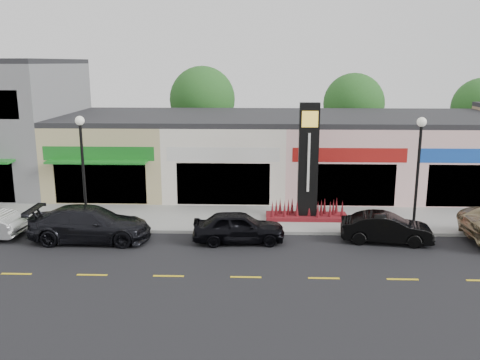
# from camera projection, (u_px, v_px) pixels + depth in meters

# --- Properties ---
(ground) EXTENTS (120.00, 120.00, 0.00)m
(ground) POSITION_uv_depth(u_px,v_px,m) (247.00, 249.00, 22.50)
(ground) COLOR black
(ground) RESTS_ON ground
(sidewalk) EXTENTS (52.00, 4.30, 0.15)m
(sidewalk) POSITION_uv_depth(u_px,v_px,m) (249.00, 218.00, 26.72)
(sidewalk) COLOR gray
(sidewalk) RESTS_ON ground
(curb) EXTENTS (52.00, 0.20, 0.15)m
(curb) POSITION_uv_depth(u_px,v_px,m) (248.00, 232.00, 24.53)
(curb) COLOR gray
(curb) RESTS_ON ground
(shop_beige) EXTENTS (7.00, 10.85, 4.80)m
(shop_beige) POSITION_uv_depth(u_px,v_px,m) (122.00, 151.00, 33.40)
(shop_beige) COLOR tan
(shop_beige) RESTS_ON ground
(shop_cream) EXTENTS (7.00, 10.01, 4.80)m
(shop_cream) POSITION_uv_depth(u_px,v_px,m) (228.00, 151.00, 33.17)
(shop_cream) COLOR white
(shop_cream) RESTS_ON ground
(shop_pink_w) EXTENTS (7.00, 10.01, 4.80)m
(shop_pink_w) POSITION_uv_depth(u_px,v_px,m) (336.00, 152.00, 32.94)
(shop_pink_w) COLOR beige
(shop_pink_w) RESTS_ON ground
(shop_pink_e) EXTENTS (7.00, 10.01, 4.80)m
(shop_pink_e) POSITION_uv_depth(u_px,v_px,m) (445.00, 153.00, 32.70)
(shop_pink_e) COLOR beige
(shop_pink_e) RESTS_ON ground
(tree_rear_west) EXTENTS (5.20, 5.20, 7.83)m
(tree_rear_west) POSITION_uv_depth(u_px,v_px,m) (202.00, 99.00, 40.43)
(tree_rear_west) COLOR #382619
(tree_rear_west) RESTS_ON ground
(tree_rear_mid) EXTENTS (4.80, 4.80, 7.29)m
(tree_rear_mid) POSITION_uv_depth(u_px,v_px,m) (354.00, 104.00, 40.11)
(tree_rear_mid) COLOR #382619
(tree_rear_mid) RESTS_ON ground
(lamp_west_near) EXTENTS (0.44, 0.44, 5.47)m
(lamp_west_near) POSITION_uv_depth(u_px,v_px,m) (83.00, 161.00, 24.41)
(lamp_west_near) COLOR black
(lamp_west_near) RESTS_ON sidewalk
(lamp_east_near) EXTENTS (0.44, 0.44, 5.47)m
(lamp_east_near) POSITION_uv_depth(u_px,v_px,m) (418.00, 163.00, 23.88)
(lamp_east_near) COLOR black
(lamp_east_near) RESTS_ON sidewalk
(pylon_sign) EXTENTS (4.20, 1.30, 6.00)m
(pylon_sign) POSITION_uv_depth(u_px,v_px,m) (308.00, 179.00, 25.97)
(pylon_sign) COLOR #5F1210
(pylon_sign) RESTS_ON sidewalk
(car_dark_sedan) EXTENTS (2.26, 5.55, 1.61)m
(car_dark_sedan) POSITION_uv_depth(u_px,v_px,m) (90.00, 224.00, 23.44)
(car_dark_sedan) COLOR black
(car_dark_sedan) RESTS_ON ground
(car_black_sedan) EXTENTS (1.97, 4.31, 1.43)m
(car_black_sedan) POSITION_uv_depth(u_px,v_px,m) (239.00, 227.00, 23.28)
(car_black_sedan) COLOR black
(car_black_sedan) RESTS_ON ground
(car_black_conv) EXTENTS (1.94, 4.24, 1.35)m
(car_black_conv) POSITION_uv_depth(u_px,v_px,m) (386.00, 228.00, 23.27)
(car_black_conv) COLOR black
(car_black_conv) RESTS_ON ground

